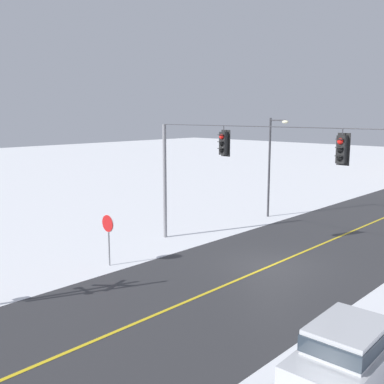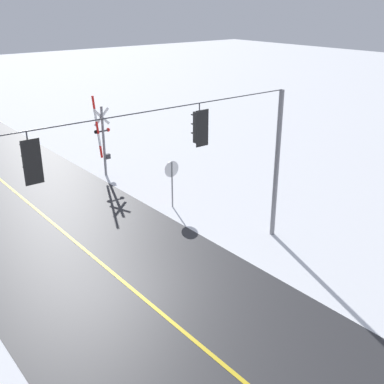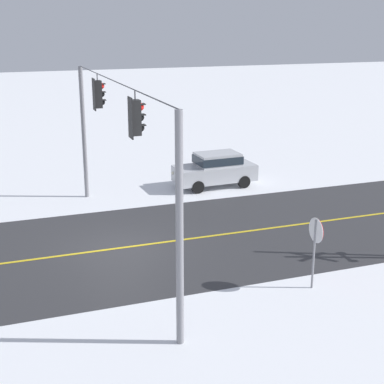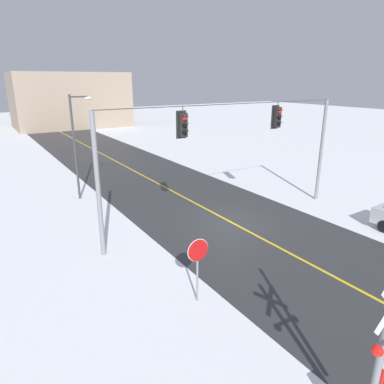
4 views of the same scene
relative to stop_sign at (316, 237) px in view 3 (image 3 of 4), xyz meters
The scene contains 4 objects.
ground_plane 7.54m from the stop_sign, 43.25° to the left, with size 160.00×160.00×0.00m, color white.
signal_span 7.72m from the stop_sign, 43.08° to the left, with size 14.20×0.47×6.22m.
stop_sign is the anchor object (origin of this frame).
parked_car_silver 12.02m from the stop_sign, ahead, with size 1.93×4.25×1.74m.
Camera 3 is at (-19.83, 4.31, 8.22)m, focal length 54.00 mm.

